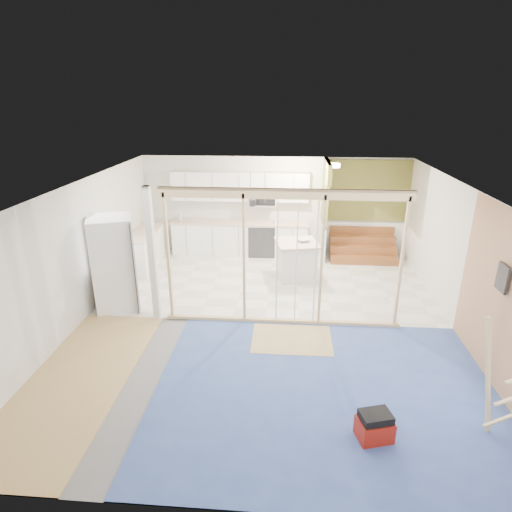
# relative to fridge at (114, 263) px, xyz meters

# --- Properties ---
(room) EXTENTS (7.01, 8.01, 2.61)m
(room) POSITION_rel_fridge_xyz_m (3.04, -0.45, 0.35)
(room) COLOR slate
(room) RESTS_ON ground
(floor_overlays) EXTENTS (7.00, 8.00, 0.03)m
(floor_overlays) POSITION_rel_fridge_xyz_m (3.11, -0.39, -0.93)
(floor_overlays) COLOR white
(floor_overlays) RESTS_ON room
(stud_frame) EXTENTS (4.66, 0.14, 2.60)m
(stud_frame) POSITION_rel_fridge_xyz_m (2.77, -0.45, 0.66)
(stud_frame) COLOR #D5BB82
(stud_frame) RESTS_ON room
(base_cabinets) EXTENTS (4.45, 2.24, 0.93)m
(base_cabinets) POSITION_rel_fridge_xyz_m (1.43, 2.91, -0.48)
(base_cabinets) COLOR white
(base_cabinets) RESTS_ON room
(upper_cabinets) EXTENTS (3.60, 0.41, 0.85)m
(upper_cabinets) POSITION_rel_fridge_xyz_m (2.20, 3.37, 0.87)
(upper_cabinets) COLOR white
(upper_cabinets) RESTS_ON room
(green_partition) EXTENTS (2.25, 1.51, 2.60)m
(green_partition) POSITION_rel_fridge_xyz_m (5.08, 3.21, -0.00)
(green_partition) COLOR olive
(green_partition) RESTS_ON room
(pot_rack) EXTENTS (0.52, 0.52, 0.72)m
(pot_rack) POSITION_rel_fridge_xyz_m (2.73, 1.44, 1.05)
(pot_rack) COLOR black
(pot_rack) RESTS_ON room
(electrical_panel) EXTENTS (0.04, 0.30, 0.40)m
(electrical_panel) POSITION_rel_fridge_xyz_m (6.47, -1.85, 0.70)
(electrical_panel) COLOR #333338
(electrical_panel) RESTS_ON room
(ceiling_light) EXTENTS (0.32, 0.32, 0.08)m
(ceiling_light) POSITION_rel_fridge_xyz_m (4.44, 2.55, 1.59)
(ceiling_light) COLOR #FFEABF
(ceiling_light) RESTS_ON room
(fridge) EXTENTS (1.07, 1.03, 1.89)m
(fridge) POSITION_rel_fridge_xyz_m (0.00, 0.00, 0.00)
(fridge) COLOR white
(fridge) RESTS_ON room
(island) EXTENTS (1.09, 1.09, 0.91)m
(island) POSITION_rel_fridge_xyz_m (3.64, 1.72, -0.49)
(island) COLOR silver
(island) RESTS_ON room
(bowl) EXTENTS (0.38, 0.38, 0.07)m
(bowl) POSITION_rel_fridge_xyz_m (3.78, 1.78, -0.00)
(bowl) COLOR silver
(bowl) RESTS_ON island
(soap_bottle_a) EXTENTS (0.14, 0.14, 0.29)m
(soap_bottle_a) POSITION_rel_fridge_xyz_m (0.54, 3.24, 0.13)
(soap_bottle_a) COLOR silver
(soap_bottle_a) RESTS_ON base_cabinets
(soap_bottle_b) EXTENTS (0.09, 0.09, 0.17)m
(soap_bottle_b) POSITION_rel_fridge_xyz_m (3.11, 3.15, 0.07)
(soap_bottle_b) COLOR white
(soap_bottle_b) RESTS_ON base_cabinets
(toolbox) EXTENTS (0.49, 0.42, 0.40)m
(toolbox) POSITION_rel_fridge_xyz_m (4.56, -3.31, -0.75)
(toolbox) COLOR maroon
(toolbox) RESTS_ON room
(ladder) EXTENTS (0.91, 0.16, 1.71)m
(ladder) POSITION_rel_fridge_xyz_m (6.12, -3.13, -0.07)
(ladder) COLOR beige
(ladder) RESTS_ON room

